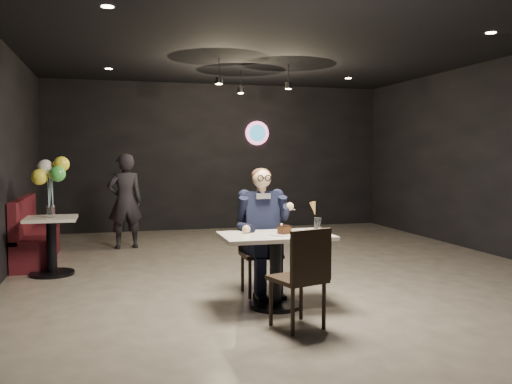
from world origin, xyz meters
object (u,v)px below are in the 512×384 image
object	(u,v)px
chair_near	(297,277)
booth_bench	(37,229)
side_table	(52,244)
passerby	(125,201)
sundae_glass	(317,225)
chair_far	(261,253)
balloon_vase	(51,211)
seated_man	(261,230)
main_table	(275,271)

from	to	relation	value
chair_near	booth_bench	bearing A→B (deg)	107.97
booth_bench	side_table	xyz separation A→B (m)	(0.30, -1.00, -0.07)
passerby	sundae_glass	bearing A→B (deg)	104.22
sundae_glass	passerby	world-z (taller)	passerby
chair_far	balloon_vase	distance (m)	2.87
booth_bench	balloon_vase	bearing A→B (deg)	-73.30
chair_near	booth_bench	size ratio (longest dim) A/B	0.49
chair_near	sundae_glass	world-z (taller)	chair_near
seated_man	booth_bench	bearing A→B (deg)	135.38
booth_bench	balloon_vase	xyz separation A→B (m)	(0.30, -1.00, 0.36)
main_table	booth_bench	distance (m)	4.13
main_table	chair_near	size ratio (longest dim) A/B	1.20
chair_far	sundae_glass	world-z (taller)	chair_far
main_table	side_table	size ratio (longest dim) A/B	1.39
sundae_glass	side_table	distance (m)	3.58
chair_far	sundae_glass	bearing A→B (deg)	-53.88
chair_far	seated_man	world-z (taller)	seated_man
main_table	passerby	world-z (taller)	passerby
chair_near	seated_man	xyz separation A→B (m)	(0.00, 1.21, 0.26)
chair_far	sundae_glass	size ratio (longest dim) A/B	5.73
sundae_glass	chair_far	bearing A→B (deg)	126.12
chair_near	seated_man	bearing A→B (deg)	73.28
sundae_glass	side_table	world-z (taller)	sundae_glass
side_table	passerby	world-z (taller)	passerby
main_table	side_table	bearing A→B (deg)	137.35
chair_near	passerby	xyz separation A→B (m)	(-1.38, 4.62, 0.32)
sundae_glass	chair_near	bearing A→B (deg)	-125.11
seated_man	booth_bench	size ratio (longest dim) A/B	0.77
main_table	chair_far	world-z (taller)	chair_far
seated_man	sundae_glass	xyz separation A→B (m)	(0.43, -0.59, 0.11)
chair_near	balloon_vase	bearing A→B (deg)	113.01
side_table	chair_near	bearing A→B (deg)	-50.27
passerby	seated_man	bearing A→B (deg)	101.88
sundae_glass	side_table	bearing A→B (deg)	141.57
side_table	passerby	size ratio (longest dim) A/B	0.51
seated_man	side_table	xyz separation A→B (m)	(-2.35, 1.61, -0.32)
main_table	chair_near	xyz separation A→B (m)	(0.00, -0.66, 0.09)
passerby	chair_far	bearing A→B (deg)	101.88
sundae_glass	booth_bench	size ratio (longest dim) A/B	0.09
seated_man	balloon_vase	distance (m)	2.85
seated_man	sundae_glass	distance (m)	0.74
booth_bench	passerby	size ratio (longest dim) A/B	1.19
booth_bench	passerby	xyz separation A→B (m)	(1.27, 0.80, 0.32)
sundae_glass	balloon_vase	xyz separation A→B (m)	(-2.78, 2.21, -0.00)
side_table	main_table	bearing A→B (deg)	-42.65
booth_bench	side_table	bearing A→B (deg)	-73.30
side_table	sundae_glass	bearing A→B (deg)	-38.43
chair_near	side_table	size ratio (longest dim) A/B	1.16
seated_man	booth_bench	world-z (taller)	seated_man
main_table	passerby	size ratio (longest dim) A/B	0.70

